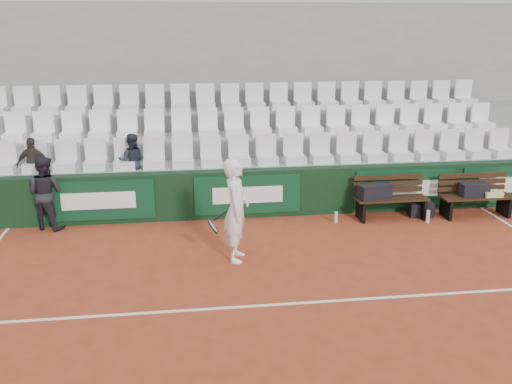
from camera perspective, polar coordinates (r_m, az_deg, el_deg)
name	(u,v)px	position (r m, az deg, el deg)	size (l,w,h in m)	color
ground	(293,304)	(8.48, 3.69, -11.09)	(80.00, 80.00, 0.00)	#9F3F24
court_baseline	(293,304)	(8.48, 3.69, -11.07)	(18.00, 0.06, 0.01)	white
back_barrier	(259,193)	(11.96, 0.34, -0.07)	(18.00, 0.34, 1.00)	black
grandstand_tier_front	(252,185)	(12.56, -0.37, 0.74)	(18.00, 0.95, 1.00)	#969693
grandstand_tier_mid	(247,164)	(13.41, -0.89, 2.77)	(18.00, 0.95, 1.45)	#989895
grandstand_tier_back	(243,147)	(14.28, -1.35, 4.55)	(18.00, 0.95, 1.90)	gray
grandstand_rear_wall	(240,93)	(14.69, -1.66, 9.83)	(18.00, 0.30, 4.40)	gray
seat_row_front	(253,150)	(12.19, -0.27, 4.20)	(11.90, 0.44, 0.63)	white
seat_row_mid	(248,122)	(13.03, -0.82, 7.03)	(11.90, 0.44, 0.63)	white
seat_row_back	(243,97)	(13.89, -1.30, 9.51)	(11.90, 0.44, 0.63)	silver
bench_left	(391,208)	(12.19, 13.33, -1.57)	(1.50, 0.56, 0.45)	#301D0E
bench_right	(475,206)	(12.84, 21.08, -1.32)	(1.50, 0.56, 0.45)	#331C0F
sports_bag_left	(375,191)	(11.97, 11.77, 0.07)	(0.69, 0.30, 0.30)	black
sports_bag_right	(474,189)	(12.74, 20.98, 0.24)	(0.58, 0.27, 0.27)	black
towel	(492,194)	(12.88, 22.53, -0.15)	(0.38, 0.27, 0.10)	#D4C889
sports_bag_ground	(421,209)	(12.52, 16.14, -1.66)	(0.49, 0.30, 0.30)	black
water_bottle_near	(336,217)	(11.75, 8.00, -2.51)	(0.07, 0.07, 0.24)	silver
water_bottle_far	(428,217)	(12.16, 16.81, -2.36)	(0.07, 0.07, 0.26)	silver
tennis_player	(236,210)	(9.63, -2.00, -1.81)	(0.76, 0.72, 1.79)	white
ball_kid	(45,193)	(11.88, -20.33, -0.07)	(0.72, 0.56, 1.47)	black
spectator_b	(31,144)	(12.46, -21.56, 4.52)	(0.67, 0.28, 1.15)	#2E2A24
spectator_c	(131,140)	(12.13, -12.41, 5.08)	(0.58, 0.45, 1.18)	#1F252F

